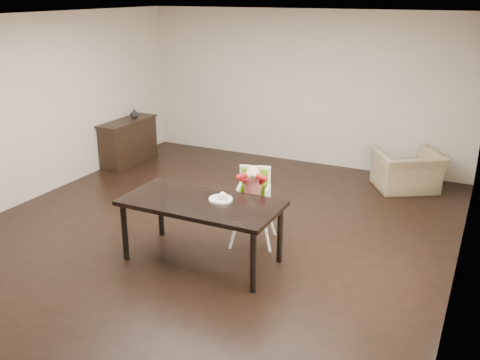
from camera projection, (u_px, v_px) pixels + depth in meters
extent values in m
plane|color=black|center=(208.00, 233.00, 6.97)|extent=(7.00, 7.00, 0.00)
cube|color=#C2B4A1|center=(302.00, 88.00, 9.47)|extent=(6.00, 0.02, 2.70)
cube|color=#C2B4A1|center=(25.00, 110.00, 7.75)|extent=(0.02, 7.00, 2.70)
cube|color=#C2B4A1|center=(470.00, 167.00, 5.27)|extent=(0.02, 7.00, 2.70)
cube|color=white|center=(203.00, 18.00, 6.06)|extent=(6.00, 7.00, 0.02)
cube|color=black|center=(201.00, 203.00, 6.04)|extent=(1.80, 0.90, 0.05)
cylinder|color=black|center=(125.00, 232.00, 6.19)|extent=(0.07, 0.07, 0.70)
cylinder|color=black|center=(253.00, 262.00, 5.51)|extent=(0.07, 0.07, 0.70)
cylinder|color=black|center=(161.00, 210.00, 6.82)|extent=(0.07, 0.07, 0.70)
cylinder|color=black|center=(280.00, 234.00, 6.14)|extent=(0.07, 0.07, 0.70)
cylinder|color=white|center=(235.00, 227.00, 6.52)|extent=(0.05, 0.05, 0.54)
cylinder|color=white|center=(266.00, 229.00, 6.45)|extent=(0.05, 0.05, 0.54)
cylinder|color=white|center=(241.00, 215.00, 6.87)|extent=(0.05, 0.05, 0.54)
cylinder|color=white|center=(270.00, 217.00, 6.81)|extent=(0.05, 0.05, 0.54)
cube|color=white|center=(253.00, 202.00, 6.57)|extent=(0.46, 0.43, 0.05)
cube|color=#70B317|center=(253.00, 199.00, 6.56)|extent=(0.37, 0.36, 0.03)
cube|color=white|center=(255.00, 181.00, 6.64)|extent=(0.38, 0.15, 0.40)
cube|color=#70B317|center=(255.00, 183.00, 6.61)|extent=(0.32, 0.11, 0.36)
cube|color=black|center=(249.00, 184.00, 6.56)|extent=(0.07, 0.17, 0.02)
cube|color=black|center=(259.00, 185.00, 6.54)|extent=(0.07, 0.17, 0.02)
cylinder|color=red|center=(253.00, 189.00, 6.51)|extent=(0.27, 0.27, 0.26)
sphere|color=beige|center=(253.00, 173.00, 6.43)|extent=(0.21, 0.21, 0.17)
ellipsoid|color=brown|center=(253.00, 171.00, 6.44)|extent=(0.21, 0.21, 0.13)
sphere|color=beige|center=(249.00, 175.00, 6.35)|extent=(0.09, 0.09, 0.08)
sphere|color=beige|center=(255.00, 175.00, 6.33)|extent=(0.09, 0.09, 0.08)
cylinder|color=white|center=(221.00, 199.00, 6.05)|extent=(0.29, 0.29, 0.02)
torus|color=white|center=(221.00, 198.00, 6.05)|extent=(0.29, 0.29, 0.01)
imported|color=#9C8A63|center=(408.00, 164.00, 8.36)|extent=(1.14, 1.03, 0.84)
cube|color=black|center=(129.00, 142.00, 9.72)|extent=(0.40, 1.20, 0.76)
cube|color=black|center=(127.00, 121.00, 9.58)|extent=(0.44, 1.26, 0.03)
imported|color=#99999E|center=(134.00, 113.00, 9.74)|extent=(0.16, 0.17, 0.16)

